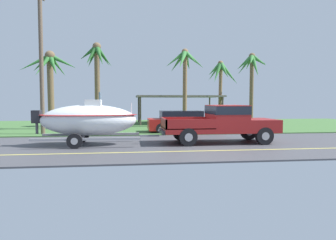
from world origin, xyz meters
TOP-DOWN VIEW (x-y plane):
  - ground at (0.00, 8.38)m, footprint 36.00×22.00m
  - pickup_truck_towing at (0.63, 0.51)m, footprint 5.60×2.17m
  - boat_on_trailer at (-5.77, 0.51)m, footprint 5.61×2.34m
  - parked_sedan_near at (-0.52, 5.49)m, footprint 4.59×1.87m
  - carport_awning at (0.34, 12.97)m, footprint 7.25×4.62m
  - palm_tree_near_left at (-6.33, 10.34)m, footprint 2.61×3.22m
  - palm_tree_near_right at (3.62, 11.20)m, footprint 2.75×2.87m
  - palm_tree_mid at (0.27, 9.39)m, footprint 3.21×3.36m
  - palm_tree_far_left at (6.44, 11.56)m, footprint 2.76×3.44m
  - palm_tree_far_right at (-9.31, 8.45)m, footprint 3.79×3.13m
  - utility_pole at (-8.97, 5.16)m, footprint 0.24×1.80m

SIDE VIEW (x-z plane):
  - ground at x=0.00m, z-range -0.07..0.04m
  - parked_sedan_near at x=-0.52m, z-range -0.02..1.36m
  - pickup_truck_towing at x=0.63m, z-range 0.11..1.90m
  - boat_on_trailer at x=-5.77m, z-range -0.05..2.33m
  - carport_awning at x=0.34m, z-range 1.12..3.58m
  - palm_tree_far_right at x=-9.31m, z-range 1.25..6.68m
  - palm_tree_near_right at x=3.62m, z-range 1.40..6.72m
  - utility_pole at x=-8.97m, z-range 0.15..8.81m
  - palm_tree_mid at x=0.27m, z-range 1.58..7.51m
  - palm_tree_near_left at x=-6.33m, z-range 1.49..7.90m
  - palm_tree_far_left at x=6.44m, z-range 1.70..7.76m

